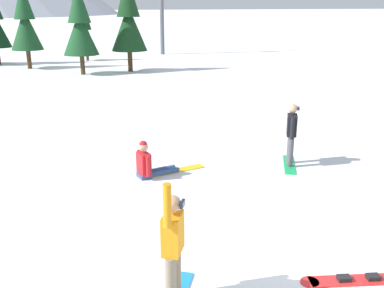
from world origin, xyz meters
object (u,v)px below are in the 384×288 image
at_px(snowboarder_foreground, 173,247).
at_px(pine_tree_twin, 128,19).
at_px(pine_tree_short, 25,21).
at_px(snowboarder_midground, 291,134).
at_px(loose_snowboard_near_left, 358,280).
at_px(pine_tree_broad, 80,25).
at_px(pine_tree_slender, 86,31).
at_px(snowboarder_background, 151,164).

xyz_separation_m(snowboarder_foreground, pine_tree_twin, (5.62, 23.09, 2.33)).
bearing_deg(pine_tree_short, snowboarder_midground, -77.13).
bearing_deg(snowboarder_midground, loose_snowboard_near_left, -112.92).
relative_size(loose_snowboard_near_left, pine_tree_broad, 0.34).
bearing_deg(pine_tree_slender, snowboarder_background, -96.55).
xyz_separation_m(pine_tree_slender, pine_tree_broad, (-1.54, -7.09, 0.74)).
bearing_deg(pine_tree_slender, pine_tree_broad, -102.22).
xyz_separation_m(snowboarder_foreground, pine_tree_broad, (2.56, 22.94, 2.03)).
relative_size(snowboarder_midground, pine_tree_short, 0.30).
relative_size(snowboarder_foreground, loose_snowboard_near_left, 1.07).
bearing_deg(snowboarder_foreground, pine_tree_broad, 83.63).
bearing_deg(snowboarder_midground, pine_tree_twin, 87.78).
distance_m(snowboarder_foreground, pine_tree_twin, 23.88).
relative_size(pine_tree_broad, pine_tree_short, 0.96).
distance_m(pine_tree_twin, pine_tree_broad, 3.07).
relative_size(snowboarder_foreground, pine_tree_short, 0.35).
bearing_deg(loose_snowboard_near_left, pine_tree_broad, 90.68).
relative_size(snowboarder_foreground, pine_tree_slender, 0.48).
distance_m(pine_tree_slender, pine_tree_broad, 7.29).
bearing_deg(pine_tree_broad, snowboarder_midground, -82.91).
height_order(loose_snowboard_near_left, pine_tree_slender, pine_tree_slender).
distance_m(snowboarder_foreground, pine_tree_broad, 23.17).
bearing_deg(snowboarder_background, snowboarder_foreground, -103.92).
height_order(loose_snowboard_near_left, pine_tree_short, pine_tree_short).
height_order(snowboarder_foreground, pine_tree_broad, pine_tree_broad).
height_order(pine_tree_twin, pine_tree_broad, pine_tree_twin).
relative_size(snowboarder_midground, pine_tree_slender, 0.41).
height_order(snowboarder_background, loose_snowboard_near_left, snowboarder_background).
height_order(snowboarder_foreground, loose_snowboard_near_left, snowboarder_foreground).
relative_size(snowboarder_background, pine_tree_twin, 0.31).
relative_size(snowboarder_background, loose_snowboard_near_left, 1.01).
bearing_deg(pine_tree_broad, snowboarder_foreground, -96.37).
height_order(snowboarder_foreground, pine_tree_slender, pine_tree_slender).
xyz_separation_m(snowboarder_background, pine_tree_slender, (2.88, 25.13, 1.88)).
relative_size(snowboarder_background, pine_tree_broad, 0.34).
xyz_separation_m(pine_tree_broad, pine_tree_short, (-2.87, 4.06, 0.12)).
distance_m(snowboarder_background, pine_tree_slender, 25.37).
distance_m(snowboarder_foreground, snowboarder_midground, 6.47).
distance_m(snowboarder_midground, pine_tree_broad, 18.95).
distance_m(loose_snowboard_near_left, pine_tree_slender, 30.72).
distance_m(snowboarder_foreground, loose_snowboard_near_left, 3.04).
relative_size(snowboarder_foreground, snowboarder_background, 1.06).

